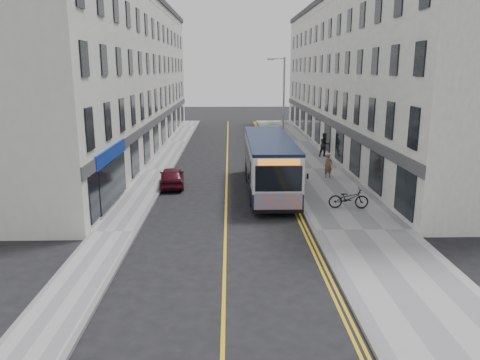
{
  "coord_description": "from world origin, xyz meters",
  "views": [
    {
      "loc": [
        0.22,
        -21.11,
        7.2
      ],
      "look_at": [
        0.74,
        2.3,
        1.6
      ],
      "focal_mm": 35.0,
      "sensor_mm": 36.0,
      "label": 1
    }
  ],
  "objects_px": {
    "bicycle": "(349,198)",
    "pedestrian_far": "(325,145)",
    "city_bus": "(269,162)",
    "pedestrian_near": "(328,166)",
    "streetlamp": "(282,107)",
    "car_white": "(261,138)",
    "car_maroon": "(172,177)"
  },
  "relations": [
    {
      "from": "pedestrian_far",
      "to": "car_white",
      "type": "distance_m",
      "value": 7.56
    },
    {
      "from": "city_bus",
      "to": "pedestrian_far",
      "type": "height_order",
      "value": "city_bus"
    },
    {
      "from": "bicycle",
      "to": "pedestrian_far",
      "type": "height_order",
      "value": "pedestrian_far"
    },
    {
      "from": "city_bus",
      "to": "bicycle",
      "type": "bearing_deg",
      "value": -47.26
    },
    {
      "from": "streetlamp",
      "to": "car_white",
      "type": "height_order",
      "value": "streetlamp"
    },
    {
      "from": "streetlamp",
      "to": "pedestrian_far",
      "type": "relative_size",
      "value": 4.08
    },
    {
      "from": "bicycle",
      "to": "pedestrian_far",
      "type": "bearing_deg",
      "value": -2.37
    },
    {
      "from": "city_bus",
      "to": "car_maroon",
      "type": "xyz_separation_m",
      "value": [
        -5.95,
        1.11,
        -1.13
      ]
    },
    {
      "from": "pedestrian_far",
      "to": "car_maroon",
      "type": "relative_size",
      "value": 0.53
    },
    {
      "from": "bicycle",
      "to": "pedestrian_near",
      "type": "bearing_deg",
      "value": 0.85
    },
    {
      "from": "pedestrian_near",
      "to": "city_bus",
      "type": "bearing_deg",
      "value": -160.05
    },
    {
      "from": "city_bus",
      "to": "pedestrian_far",
      "type": "xyz_separation_m",
      "value": [
        5.45,
        10.42,
        -0.66
      ]
    },
    {
      "from": "city_bus",
      "to": "pedestrian_near",
      "type": "bearing_deg",
      "value": 34.77
    },
    {
      "from": "bicycle",
      "to": "car_white",
      "type": "relative_size",
      "value": 0.43
    },
    {
      "from": "pedestrian_near",
      "to": "pedestrian_far",
      "type": "relative_size",
      "value": 0.8
    },
    {
      "from": "bicycle",
      "to": "car_white",
      "type": "bearing_deg",
      "value": 12.89
    },
    {
      "from": "streetlamp",
      "to": "bicycle",
      "type": "height_order",
      "value": "streetlamp"
    },
    {
      "from": "pedestrian_near",
      "to": "streetlamp",
      "type": "bearing_deg",
      "value": 102.88
    },
    {
      "from": "streetlamp",
      "to": "city_bus",
      "type": "relative_size",
      "value": 0.72
    },
    {
      "from": "city_bus",
      "to": "streetlamp",
      "type": "bearing_deg",
      "value": 78.34
    },
    {
      "from": "car_white",
      "to": "bicycle",
      "type": "bearing_deg",
      "value": -76.92
    },
    {
      "from": "bicycle",
      "to": "car_white",
      "type": "xyz_separation_m",
      "value": [
        -3.16,
        20.37,
        0.13
      ]
    },
    {
      "from": "car_white",
      "to": "car_maroon",
      "type": "distance_m",
      "value": 16.52
    },
    {
      "from": "streetlamp",
      "to": "pedestrian_near",
      "type": "xyz_separation_m",
      "value": [
        2.58,
        -4.92,
        -3.47
      ]
    },
    {
      "from": "bicycle",
      "to": "pedestrian_far",
      "type": "xyz_separation_m",
      "value": [
        1.64,
        14.53,
        0.44
      ]
    },
    {
      "from": "pedestrian_near",
      "to": "car_white",
      "type": "xyz_separation_m",
      "value": [
        -3.55,
        13.34,
        -0.12
      ]
    },
    {
      "from": "city_bus",
      "to": "car_maroon",
      "type": "bearing_deg",
      "value": 169.4
    },
    {
      "from": "bicycle",
      "to": "streetlamp",
      "type": "bearing_deg",
      "value": 14.45
    },
    {
      "from": "car_maroon",
      "to": "bicycle",
      "type": "bearing_deg",
      "value": 146.11
    },
    {
      "from": "pedestrian_near",
      "to": "bicycle",
      "type": "bearing_deg",
      "value": -108.06
    },
    {
      "from": "pedestrian_far",
      "to": "car_white",
      "type": "xyz_separation_m",
      "value": [
        -4.8,
        5.84,
        -0.31
      ]
    },
    {
      "from": "streetlamp",
      "to": "pedestrian_near",
      "type": "relative_size",
      "value": 5.08
    }
  ]
}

